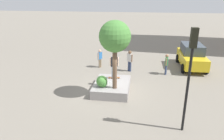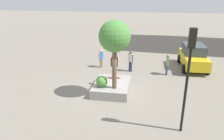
# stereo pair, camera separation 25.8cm
# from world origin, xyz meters

# --- Properties ---
(ground_plane) EXTENTS (120.00, 120.00, 0.00)m
(ground_plane) POSITION_xyz_m (0.00, 0.00, 0.00)
(ground_plane) COLOR gray
(planter_ledge) EXTENTS (3.09, 2.32, 0.59)m
(planter_ledge) POSITION_xyz_m (-0.07, 0.04, 0.30)
(planter_ledge) COLOR gray
(planter_ledge) RESTS_ON ground
(plaza_tree) EXTENTS (1.89, 1.89, 4.23)m
(plaza_tree) POSITION_xyz_m (0.72, 0.33, 3.82)
(plaza_tree) COLOR brown
(plaza_tree) RESTS_ON planter_ledge
(boxwood_shrub) EXTENTS (0.54, 0.54, 0.54)m
(boxwood_shrub) POSITION_xyz_m (0.68, -0.42, 0.86)
(boxwood_shrub) COLOR #3D7A33
(boxwood_shrub) RESTS_ON planter_ledge
(hedge_clump) EXTENTS (0.72, 0.72, 0.72)m
(hedge_clump) POSITION_xyz_m (0.63, -0.51, 0.95)
(hedge_clump) COLOR #4C8C3D
(hedge_clump) RESTS_ON planter_ledge
(skateboard) EXTENTS (0.29, 0.82, 0.07)m
(skateboard) POSITION_xyz_m (-0.85, 0.08, 0.65)
(skateboard) COLOR brown
(skateboard) RESTS_ON planter_ledge
(skateboarder) EXTENTS (0.29, 0.58, 1.74)m
(skateboarder) POSITION_xyz_m (-0.85, 0.08, 1.67)
(skateboarder) COLOR #8C9EB7
(skateboarder) RESTS_ON skateboard
(sedan_parked) EXTENTS (4.46, 2.14, 2.06)m
(sedan_parked) POSITION_xyz_m (-5.83, 6.25, 1.05)
(sedan_parked) COLOR gold
(sedan_parked) RESTS_ON ground
(traffic_light_corner) EXTENTS (0.35, 0.29, 4.94)m
(traffic_light_corner) POSITION_xyz_m (3.81, 4.04, 3.34)
(traffic_light_corner) COLOR black
(traffic_light_corner) RESTS_ON ground
(passerby_with_bag) EXTENTS (0.51, 0.35, 1.62)m
(passerby_with_bag) POSITION_xyz_m (-4.70, -1.69, 0.94)
(passerby_with_bag) COLOR #847056
(passerby_with_bag) RESTS_ON ground
(pedestrian_crossing) EXTENTS (0.57, 0.28, 1.69)m
(pedestrian_crossing) POSITION_xyz_m (-3.76, 3.91, 0.98)
(pedestrian_crossing) COLOR navy
(pedestrian_crossing) RESTS_ON ground
(bystander_watching) EXTENTS (0.48, 0.49, 1.79)m
(bystander_watching) POSITION_xyz_m (-4.09, 0.95, 1.03)
(bystander_watching) COLOR navy
(bystander_watching) RESTS_ON ground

